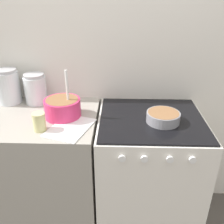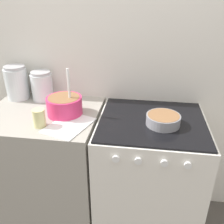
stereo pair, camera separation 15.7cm
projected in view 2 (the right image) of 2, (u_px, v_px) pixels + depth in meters
name	position (u px, v px, depth m)	size (l,w,h in m)	color
wall_back	(105.00, 62.00, 1.81)	(4.52, 0.05, 2.40)	white
countertop_cabinet	(49.00, 168.00, 1.88)	(0.76, 0.64, 0.94)	#9E998E
stove	(148.00, 177.00, 1.79)	(0.69, 0.65, 0.94)	white
mixing_bowl	(64.00, 105.00, 1.62)	(0.23, 0.23, 0.31)	#E0336B
baking_pan	(163.00, 120.00, 1.51)	(0.21, 0.21, 0.07)	gray
storage_jar_left	(17.00, 85.00, 1.85)	(0.17, 0.17, 0.25)	silver
storage_jar_middle	(42.00, 88.00, 1.83)	(0.16, 0.16, 0.21)	silver
tin_can	(39.00, 118.00, 1.48)	(0.07, 0.07, 0.11)	beige
recipe_page	(69.00, 125.00, 1.51)	(0.30, 0.35, 0.01)	white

